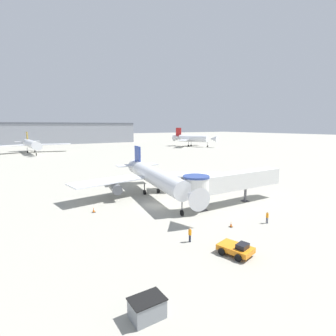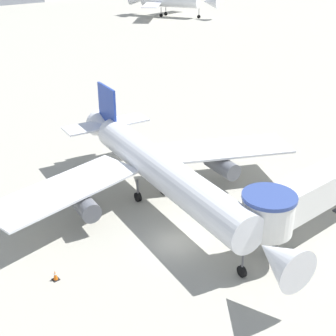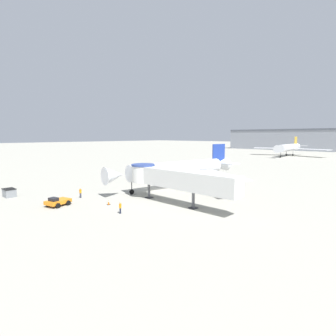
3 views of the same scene
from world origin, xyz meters
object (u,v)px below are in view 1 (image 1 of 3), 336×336
Objects in this scene: service_container_gray at (147,308)px; main_airplane at (155,177)px; jet_bridge at (228,182)px; traffic_cone_port_wing at (94,210)px; ground_crew_marshaller at (267,217)px; traffic_cone_near_nose at (231,224)px; background_jet_gold_tail at (31,144)px; background_jet_red_tail at (193,138)px; ground_crew_wing_walker at (190,234)px; pushback_tug_orange at (236,249)px.

main_airplane is at bearing 60.18° from service_container_gray.
jet_bridge is 22.31m from traffic_cone_port_wing.
service_container_gray is 23.54m from ground_crew_marshaller.
background_jet_gold_tail is at bearing 96.76° from traffic_cone_near_nose.
main_airplane reaches higher than service_container_gray.
background_jet_red_tail reaches higher than main_airplane.
ground_crew_wing_walker is (-13.94, -8.16, -3.08)m from jet_bridge.
pushback_tug_orange reaches higher than traffic_cone_port_wing.
ground_crew_marshaller is (19.07, -17.15, 0.56)m from traffic_cone_port_wing.
ground_crew_wing_walker reaches higher than service_container_gray.
ground_crew_marshaller reaches higher than traffic_cone_near_nose.
ground_crew_marshaller is at bearing -17.09° from traffic_cone_near_nose.
main_airplane is 1.07× the size of background_jet_red_tail.
traffic_cone_port_wing is at bearing -160.68° from background_jet_red_tail.
background_jet_red_tail is (91.89, 96.74, 4.84)m from traffic_cone_port_wing.
service_container_gray is 19.33m from traffic_cone_near_nose.
traffic_cone_port_wing is 0.46× the size of ground_crew_wing_walker.
background_jet_red_tail is at bearing -8.34° from background_jet_gold_tail.
ground_crew_wing_walker reaches higher than traffic_cone_port_wing.
jet_bridge is 11.85× the size of ground_crew_wing_walker.
main_airplane is 13.46m from traffic_cone_port_wing.
traffic_cone_port_wing is at bearing -165.19° from ground_crew_wing_walker.
traffic_cone_port_wing is (-12.64, -3.22, -3.34)m from main_airplane.
service_container_gray is 0.06× the size of background_jet_gold_tail.
jet_bridge is at bearing -82.96° from background_jet_gold_tail.
ground_crew_marshaller is (22.35, 7.38, 0.21)m from service_container_gray.
background_jet_red_tail is at bearing 55.54° from jet_bridge.
service_container_gray is 129.31m from background_jet_gold_tail.
background_jet_red_tail reaches higher than ground_crew_wing_walker.
jet_bridge is 0.70× the size of background_jet_red_tail.
background_jet_gold_tail reaches higher than service_container_gray.
ground_crew_wing_walker is at bearing 99.84° from pushback_tug_orange.
ground_crew_marshaller is 123.44m from background_jet_gold_tail.
ground_crew_wing_walker is at bearing -149.86° from jet_bridge.
ground_crew_marshaller is at bearing 18.29° from service_container_gray.
jet_bridge is 126.92m from background_jet_red_tail.
jet_bridge reaches higher than ground_crew_wing_walker.
ground_crew_wing_walker is (-2.29, 5.00, 0.33)m from pushback_tug_orange.
service_container_gray is 3.08× the size of traffic_cone_port_wing.
ground_crew_marshaller is at bearing 7.23° from pushback_tug_orange.
ground_crew_wing_walker is at bearing -98.44° from main_airplane.
traffic_cone_near_nose is 0.03× the size of background_jet_red_tail.
ground_crew_wing_walker is (-12.58, 0.85, 0.05)m from ground_crew_marshaller.
background_jet_gold_tail is (-0.40, 104.69, 4.08)m from traffic_cone_port_wing.
ground_crew_wing_walker is at bearing 40.12° from service_container_gray.
pushback_tug_orange is at bearing -89.25° from background_jet_gold_tail.
pushback_tug_orange is at bearing -152.30° from background_jet_red_tail.
ground_crew_marshaller is 0.95× the size of ground_crew_wing_walker.
ground_crew_wing_walker reaches higher than pushback_tug_orange.
ground_crew_marshaller is (-1.36, -9.00, -3.13)m from jet_bridge.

